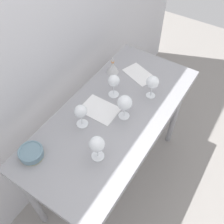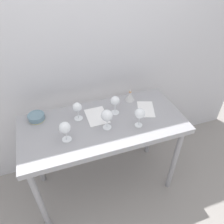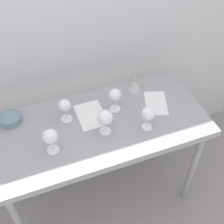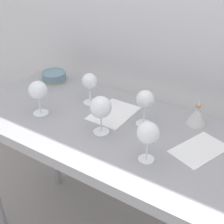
{
  "view_description": "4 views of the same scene",
  "coord_description": "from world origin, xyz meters",
  "px_view_note": "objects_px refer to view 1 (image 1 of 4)",
  "views": [
    {
      "loc": [
        -0.92,
        -0.58,
        2.19
      ],
      "look_at": [
        -0.03,
        -0.01,
        0.94
      ],
      "focal_mm": 41.13,
      "sensor_mm": 36.0,
      "label": 1
    },
    {
      "loc": [
        -0.38,
        -1.33,
        2.14
      ],
      "look_at": [
        0.08,
        -0.02,
        1.01
      ],
      "focal_mm": 34.88,
      "sensor_mm": 36.0,
      "label": 2
    },
    {
      "loc": [
        -0.38,
        -1.25,
        2.35
      ],
      "look_at": [
        0.08,
        -0.02,
        1.0
      ],
      "focal_mm": 48.61,
      "sensor_mm": 36.0,
      "label": 3
    },
    {
      "loc": [
        0.69,
        -1.02,
        1.69
      ],
      "look_at": [
        0.02,
        0.0,
        0.97
      ],
      "focal_mm": 50.37,
      "sensor_mm": 36.0,
      "label": 4
    }
  ],
  "objects_px": {
    "wine_glass_far_right": "(114,81)",
    "wine_glass_far_left": "(81,112)",
    "tasting_bowl": "(31,153)",
    "wine_glass_near_left": "(97,145)",
    "decanter_funnel": "(113,67)",
    "tasting_sheet_lower": "(100,109)",
    "wine_glass_near_right": "(153,83)",
    "tasting_sheet_upper": "(139,74)",
    "wine_glass_near_center": "(125,103)"
  },
  "relations": [
    {
      "from": "wine_glass_near_center",
      "to": "wine_glass_near_left",
      "type": "height_order",
      "value": "wine_glass_near_center"
    },
    {
      "from": "wine_glass_near_right",
      "to": "tasting_sheet_lower",
      "type": "distance_m",
      "value": 0.39
    },
    {
      "from": "tasting_sheet_lower",
      "to": "decanter_funnel",
      "type": "xyz_separation_m",
      "value": [
        0.37,
        0.13,
        0.04
      ]
    },
    {
      "from": "tasting_sheet_lower",
      "to": "tasting_bowl",
      "type": "bearing_deg",
      "value": 166.04
    },
    {
      "from": "tasting_sheet_upper",
      "to": "decanter_funnel",
      "type": "bearing_deg",
      "value": 134.1
    },
    {
      "from": "wine_glass_near_left",
      "to": "wine_glass_far_left",
      "type": "xyz_separation_m",
      "value": [
        0.14,
        0.22,
        -0.0
      ]
    },
    {
      "from": "tasting_sheet_lower",
      "to": "decanter_funnel",
      "type": "height_order",
      "value": "decanter_funnel"
    },
    {
      "from": "wine_glass_far_left",
      "to": "tasting_bowl",
      "type": "relative_size",
      "value": 1.14
    },
    {
      "from": "wine_glass_far_right",
      "to": "tasting_sheet_lower",
      "type": "xyz_separation_m",
      "value": [
        -0.17,
        0.0,
        -0.12
      ]
    },
    {
      "from": "wine_glass_near_right",
      "to": "wine_glass_near_left",
      "type": "bearing_deg",
      "value": 176.88
    },
    {
      "from": "wine_glass_far_right",
      "to": "decanter_funnel",
      "type": "height_order",
      "value": "wine_glass_far_right"
    },
    {
      "from": "wine_glass_near_center",
      "to": "tasting_sheet_lower",
      "type": "relative_size",
      "value": 0.72
    },
    {
      "from": "wine_glass_far_left",
      "to": "wine_glass_far_right",
      "type": "bearing_deg",
      "value": -4.73
    },
    {
      "from": "tasting_sheet_lower",
      "to": "decanter_funnel",
      "type": "relative_size",
      "value": 1.78
    },
    {
      "from": "wine_glass_far_left",
      "to": "tasting_sheet_upper",
      "type": "xyz_separation_m",
      "value": [
        0.61,
        -0.07,
        -0.12
      ]
    },
    {
      "from": "wine_glass_near_center",
      "to": "tasting_sheet_lower",
      "type": "distance_m",
      "value": 0.21
    },
    {
      "from": "wine_glass_near_right",
      "to": "wine_glass_near_left",
      "type": "relative_size",
      "value": 1.0
    },
    {
      "from": "wine_glass_near_right",
      "to": "tasting_bowl",
      "type": "bearing_deg",
      "value": 156.17
    },
    {
      "from": "tasting_bowl",
      "to": "wine_glass_far_left",
      "type": "bearing_deg",
      "value": -16.79
    },
    {
      "from": "wine_glass_far_right",
      "to": "wine_glass_near_center",
      "type": "relative_size",
      "value": 0.98
    },
    {
      "from": "wine_glass_near_right",
      "to": "tasting_bowl",
      "type": "distance_m",
      "value": 0.88
    },
    {
      "from": "wine_glass_far_right",
      "to": "wine_glass_near_right",
      "type": "distance_m",
      "value": 0.26
    },
    {
      "from": "wine_glass_near_center",
      "to": "tasting_sheet_upper",
      "type": "distance_m",
      "value": 0.44
    },
    {
      "from": "tasting_bowl",
      "to": "tasting_sheet_lower",
      "type": "bearing_deg",
      "value": -14.22
    },
    {
      "from": "wine_glass_near_center",
      "to": "tasting_bowl",
      "type": "xyz_separation_m",
      "value": [
        -0.54,
        0.29,
        -0.09
      ]
    },
    {
      "from": "wine_glass_far_left",
      "to": "tasting_bowl",
      "type": "bearing_deg",
      "value": 163.21
    },
    {
      "from": "wine_glass_near_left",
      "to": "tasting_sheet_upper",
      "type": "xyz_separation_m",
      "value": [
        0.75,
        0.14,
        -0.12
      ]
    },
    {
      "from": "wine_glass_near_center",
      "to": "wine_glass_far_left",
      "type": "xyz_separation_m",
      "value": [
        -0.2,
        0.19,
        -0.01
      ]
    },
    {
      "from": "wine_glass_far_right",
      "to": "wine_glass_near_right",
      "type": "bearing_deg",
      "value": -59.71
    },
    {
      "from": "wine_glass_near_center",
      "to": "tasting_sheet_upper",
      "type": "xyz_separation_m",
      "value": [
        0.41,
        0.11,
        -0.12
      ]
    },
    {
      "from": "wine_glass_near_left",
      "to": "decanter_funnel",
      "type": "distance_m",
      "value": 0.75
    },
    {
      "from": "wine_glass_near_right",
      "to": "wine_glass_near_center",
      "type": "xyz_separation_m",
      "value": [
        -0.26,
        0.06,
        0.0
      ]
    },
    {
      "from": "wine_glass_far_right",
      "to": "wine_glass_near_right",
      "type": "height_order",
      "value": "same"
    },
    {
      "from": "decanter_funnel",
      "to": "wine_glass_far_left",
      "type": "bearing_deg",
      "value": -168.27
    },
    {
      "from": "wine_glass_near_center",
      "to": "tasting_bowl",
      "type": "height_order",
      "value": "wine_glass_near_center"
    },
    {
      "from": "tasting_bowl",
      "to": "wine_glass_near_left",
      "type": "bearing_deg",
      "value": -57.68
    },
    {
      "from": "tasting_bowl",
      "to": "decanter_funnel",
      "type": "distance_m",
      "value": 0.87
    },
    {
      "from": "wine_glass_far_left",
      "to": "decanter_funnel",
      "type": "distance_m",
      "value": 0.54
    },
    {
      "from": "wine_glass_near_left",
      "to": "decanter_funnel",
      "type": "relative_size",
      "value": 1.25
    },
    {
      "from": "tasting_sheet_upper",
      "to": "tasting_bowl",
      "type": "bearing_deg",
      "value": -170.81
    },
    {
      "from": "tasting_sheet_upper",
      "to": "decanter_funnel",
      "type": "relative_size",
      "value": 1.7
    },
    {
      "from": "wine_glass_near_center",
      "to": "tasting_sheet_lower",
      "type": "xyz_separation_m",
      "value": [
        -0.04,
        0.16,
        -0.12
      ]
    },
    {
      "from": "wine_glass_far_right",
      "to": "wine_glass_near_center",
      "type": "height_order",
      "value": "wine_glass_near_center"
    },
    {
      "from": "wine_glass_far_right",
      "to": "wine_glass_far_left",
      "type": "distance_m",
      "value": 0.33
    },
    {
      "from": "wine_glass_near_left",
      "to": "wine_glass_far_left",
      "type": "bearing_deg",
      "value": 57.35
    },
    {
      "from": "wine_glass_near_right",
      "to": "tasting_sheet_upper",
      "type": "bearing_deg",
      "value": 48.95
    },
    {
      "from": "wine_glass_near_center",
      "to": "decanter_funnel",
      "type": "distance_m",
      "value": 0.45
    },
    {
      "from": "wine_glass_near_center",
      "to": "wine_glass_near_left",
      "type": "bearing_deg",
      "value": -175.13
    },
    {
      "from": "wine_glass_near_left",
      "to": "decanter_funnel",
      "type": "xyz_separation_m",
      "value": [
        0.67,
        0.33,
        -0.08
      ]
    },
    {
      "from": "tasting_sheet_upper",
      "to": "tasting_sheet_lower",
      "type": "distance_m",
      "value": 0.45
    }
  ]
}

